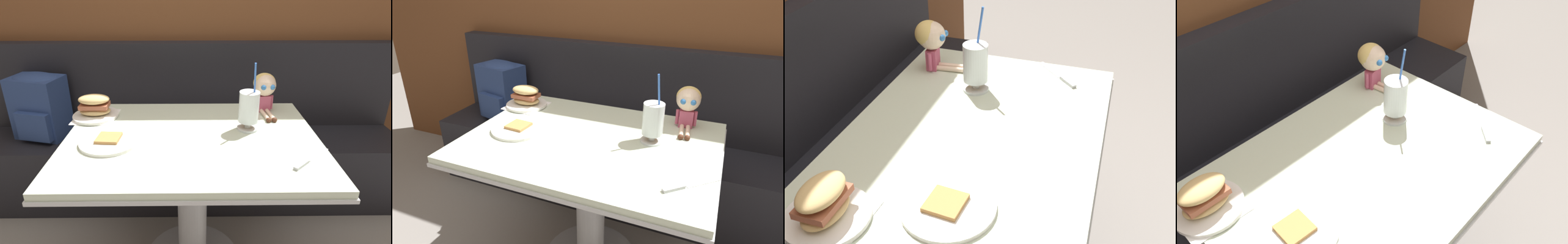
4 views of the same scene
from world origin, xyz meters
The scene contains 7 objects.
booth_bench centered at (0.00, 0.81, 0.33)m, with size 2.60×0.48×1.00m.
diner_table centered at (0.00, 0.18, 0.54)m, with size 1.11×0.81×0.74m.
toast_plate centered at (-0.35, 0.13, 0.75)m, with size 0.25×0.25×0.03m.
milkshake_glass centered at (0.25, 0.26, 0.84)m, with size 0.10×0.10×0.32m.
sandwich_plate centered at (-0.47, 0.41, 0.79)m, with size 0.22×0.22×0.12m.
butter_knife centered at (0.43, -0.04, 0.74)m, with size 0.18×0.17×0.01m.
seated_doll centered at (0.37, 0.47, 0.87)m, with size 0.12×0.22×0.20m.
Camera 3 is at (-1.10, -0.20, 1.56)m, focal length 40.84 mm.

